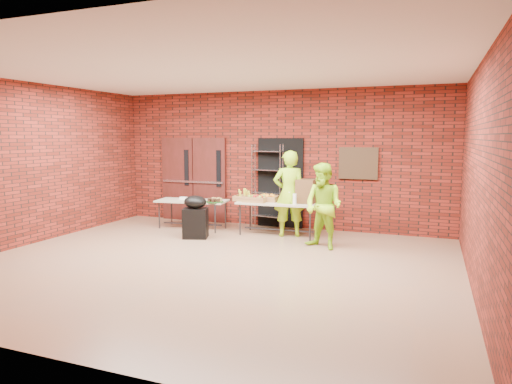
{
  "coord_description": "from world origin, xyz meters",
  "views": [
    {
      "loc": [
        3.4,
        -6.69,
        2.14
      ],
      "look_at": [
        0.28,
        1.4,
        1.08
      ],
      "focal_mm": 32.0,
      "sensor_mm": 36.0,
      "label": 1
    }
  ],
  "objects_px": {
    "table_left": "(192,202)",
    "volunteer_man": "(323,206)",
    "covered_grill": "(195,217)",
    "table_right": "(279,205)",
    "volunteer_woman": "(289,194)",
    "coffee_dispenser": "(306,191)",
    "wire_rack": "(267,186)"
  },
  "relations": [
    {
      "from": "table_left",
      "to": "volunteer_man",
      "type": "height_order",
      "value": "volunteer_man"
    },
    {
      "from": "table_left",
      "to": "covered_grill",
      "type": "height_order",
      "value": "covered_grill"
    },
    {
      "from": "table_right",
      "to": "volunteer_woman",
      "type": "distance_m",
      "value": 0.35
    },
    {
      "from": "table_right",
      "to": "volunteer_woman",
      "type": "bearing_deg",
      "value": -8.18
    },
    {
      "from": "table_left",
      "to": "table_right",
      "type": "height_order",
      "value": "table_right"
    },
    {
      "from": "coffee_dispenser",
      "to": "covered_grill",
      "type": "bearing_deg",
      "value": -155.3
    },
    {
      "from": "wire_rack",
      "to": "table_left",
      "type": "height_order",
      "value": "wire_rack"
    },
    {
      "from": "wire_rack",
      "to": "volunteer_man",
      "type": "relative_size",
      "value": 1.19
    },
    {
      "from": "table_left",
      "to": "volunteer_man",
      "type": "xyz_separation_m",
      "value": [
        3.27,
        -0.78,
        0.21
      ]
    },
    {
      "from": "wire_rack",
      "to": "coffee_dispenser",
      "type": "distance_m",
      "value": 1.28
    },
    {
      "from": "volunteer_woman",
      "to": "volunteer_man",
      "type": "bearing_deg",
      "value": 115.75
    },
    {
      "from": "table_right",
      "to": "covered_grill",
      "type": "xyz_separation_m",
      "value": [
        -1.55,
        -0.9,
        -0.21
      ]
    },
    {
      "from": "table_right",
      "to": "covered_grill",
      "type": "bearing_deg",
      "value": -151.9
    },
    {
      "from": "table_left",
      "to": "table_right",
      "type": "bearing_deg",
      "value": -5.75
    },
    {
      "from": "coffee_dispenser",
      "to": "volunteer_man",
      "type": "relative_size",
      "value": 0.31
    },
    {
      "from": "table_right",
      "to": "volunteer_man",
      "type": "bearing_deg",
      "value": -37.27
    },
    {
      "from": "wire_rack",
      "to": "volunteer_woman",
      "type": "xyz_separation_m",
      "value": [
        0.77,
        -0.76,
        -0.06
      ]
    },
    {
      "from": "wire_rack",
      "to": "table_left",
      "type": "bearing_deg",
      "value": -143.52
    },
    {
      "from": "table_right",
      "to": "covered_grill",
      "type": "distance_m",
      "value": 1.8
    },
    {
      "from": "table_left",
      "to": "coffee_dispenser",
      "type": "height_order",
      "value": "coffee_dispenser"
    },
    {
      "from": "coffee_dispenser",
      "to": "volunteer_man",
      "type": "height_order",
      "value": "volunteer_man"
    },
    {
      "from": "table_left",
      "to": "volunteer_woman",
      "type": "height_order",
      "value": "volunteer_woman"
    },
    {
      "from": "table_right",
      "to": "coffee_dispenser",
      "type": "distance_m",
      "value": 0.67
    },
    {
      "from": "coffee_dispenser",
      "to": "covered_grill",
      "type": "xyz_separation_m",
      "value": [
        -2.13,
        -0.98,
        -0.52
      ]
    },
    {
      "from": "coffee_dispenser",
      "to": "covered_grill",
      "type": "relative_size",
      "value": 0.56
    },
    {
      "from": "coffee_dispenser",
      "to": "table_left",
      "type": "bearing_deg",
      "value": -177.07
    },
    {
      "from": "covered_grill",
      "to": "volunteer_man",
      "type": "xyz_separation_m",
      "value": [
        2.72,
        0.06,
        0.37
      ]
    },
    {
      "from": "covered_grill",
      "to": "volunteer_man",
      "type": "relative_size",
      "value": 0.55
    },
    {
      "from": "table_right",
      "to": "wire_rack",
      "type": "bearing_deg",
      "value": 123.58
    },
    {
      "from": "table_right",
      "to": "covered_grill",
      "type": "height_order",
      "value": "covered_grill"
    },
    {
      "from": "covered_grill",
      "to": "volunteer_woman",
      "type": "height_order",
      "value": "volunteer_woman"
    },
    {
      "from": "table_left",
      "to": "covered_grill",
      "type": "bearing_deg",
      "value": -64.3
    }
  ]
}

